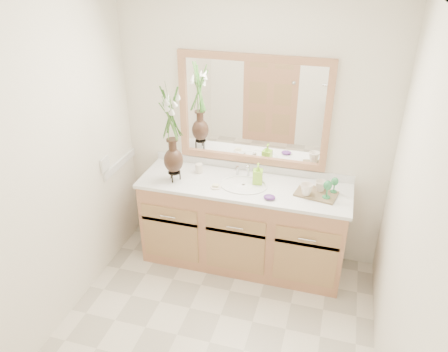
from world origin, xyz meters
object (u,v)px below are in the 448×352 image
(flower_vase, at_px, (171,121))
(soap_bottle, at_px, (258,174))
(tray, at_px, (316,194))
(tumbler, at_px, (199,168))

(flower_vase, height_order, soap_bottle, flower_vase)
(tray, bearing_deg, soap_bottle, -175.33)
(tray, bearing_deg, tumbler, -174.35)
(tumbler, distance_m, tray, 1.07)
(tumbler, relative_size, tray, 0.26)
(flower_vase, distance_m, tray, 1.34)
(soap_bottle, distance_m, tray, 0.52)
(tumbler, height_order, tray, tumbler)
(flower_vase, relative_size, tumbler, 9.50)
(tumbler, relative_size, soap_bottle, 0.51)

